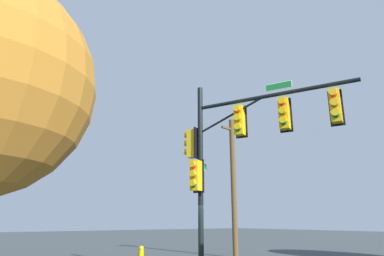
{
  "coord_description": "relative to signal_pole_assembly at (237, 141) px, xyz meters",
  "views": [
    {
      "loc": [
        10.01,
        -7.87,
        1.96
      ],
      "look_at": [
        0.11,
        -0.48,
        5.35
      ],
      "focal_mm": 31.73,
      "sensor_mm": 36.0,
      "label": 1
    }
  ],
  "objects": [
    {
      "name": "signal_pole_assembly",
      "position": [
        0.0,
        0.0,
        0.0
      ],
      "size": [
        5.97,
        3.02,
        7.11
      ],
      "color": "black",
      "rests_on": "ground_plane"
    },
    {
      "name": "utility_pole",
      "position": [
        -5.91,
        5.38,
        -0.68
      ],
      "size": [
        0.34,
        1.8,
        7.9
      ],
      "color": "brown",
      "rests_on": "ground_plane"
    },
    {
      "name": "fire_hydrant",
      "position": [
        -6.28,
        -0.31,
        -4.33
      ],
      "size": [
        0.33,
        0.24,
        0.83
      ],
      "color": "#DCB202",
      "rests_on": "ground_plane"
    }
  ]
}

